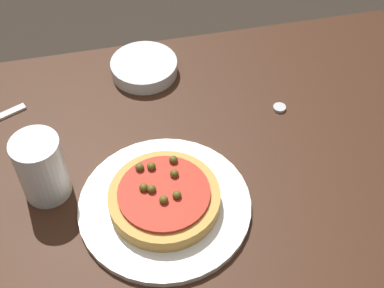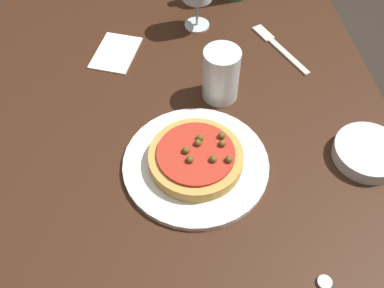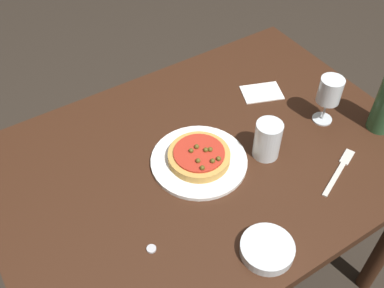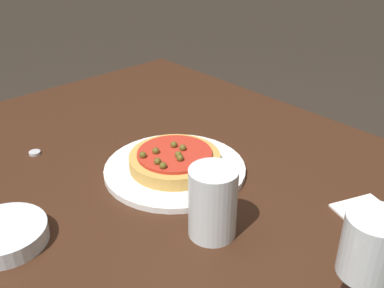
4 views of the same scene
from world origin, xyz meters
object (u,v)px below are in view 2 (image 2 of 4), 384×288
Objects in this scene: side_bowl at (368,153)px; bottle_cap at (325,282)px; fork at (277,46)px; dinner_plate at (196,164)px; water_cup at (221,75)px; dining_table at (190,183)px; pizza at (196,158)px.

side_bowl is 0.28m from bottle_cap.
fork is at bearing -164.93° from side_bowl.
dinner_plate is 11.59× the size of bottle_cap.
bottle_cap is (0.43, 0.10, -0.06)m from water_cup.
dinner_plate reaches higher than dining_table.
water_cup is 0.33m from side_bowl.
dining_table is at bearing -98.38° from side_bowl.
pizza reaches higher than fork.
water_cup is at bearing 157.29° from pizza.
dinner_plate is 0.40m from fork.
side_bowl is at bearing 51.58° from water_cup.
side_bowl is (0.20, 0.25, -0.05)m from water_cup.
dinner_plate reaches higher than bottle_cap.
bottle_cap is (0.58, -0.07, 0.00)m from fork.
dining_table is at bearing -147.35° from bottle_cap.
bottle_cap reaches higher than dining_table.
pizza is 0.33m from side_bowl.
pizza is at bearing -145.56° from bottle_cap.
dinner_plate is 0.02m from pizza.
water_cup is at bearing -128.42° from side_bowl.
pizza reaches higher than dining_table.
dining_table is 51.11× the size of bottle_cap.
dinner_plate is 1.46× the size of fork.
dinner_plate is (0.03, 0.01, 0.11)m from dining_table.
pizza is 0.31m from bottle_cap.
dining_table is at bearing 116.40° from fork.
water_cup is 0.45m from bottle_cap.
water_cup is at bearing 107.26° from fork.
side_bowl reaches higher than dining_table.
dinner_plate is at bearing 13.39° from dining_table.
dining_table is at bearing -166.61° from dinner_plate.
dinner_plate is 0.33m from side_bowl.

